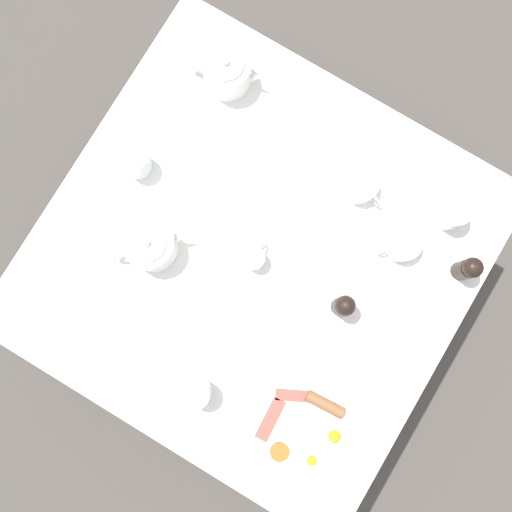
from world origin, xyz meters
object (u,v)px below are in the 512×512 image
creamer_jug (255,258)px  fork_by_plate (321,259)px  teapot_near (150,246)px  wine_glass_spare (452,215)px  salt_grinder (343,307)px  water_glass_short (136,162)px  water_glass_tall (197,393)px  teapot_far (227,72)px  knife_by_plate (104,337)px  breakfast_plate (304,427)px  teacup_with_saucer_right (360,187)px  pepper_grinder (468,269)px  teacup_with_saucer_left (402,245)px

creamer_jug → fork_by_plate: (0.09, -0.15, -0.03)m
teapot_near → wine_glass_spare: bearing=-8.6°
salt_grinder → fork_by_plate: 0.15m
water_glass_short → salt_grinder: bearing=-94.6°
water_glass_tall → teapot_far: bearing=26.0°
water_glass_tall → fork_by_plate: water_glass_tall is taller
teapot_far → knife_by_plate: (-0.74, -0.08, -0.05)m
breakfast_plate → teacup_with_saucer_right: teacup_with_saucer_right is taller
teapot_far → fork_by_plate: (-0.29, -0.46, -0.05)m
creamer_jug → fork_by_plate: creamer_jug is taller
breakfast_plate → knife_by_plate: (-0.07, 0.55, -0.01)m
water_glass_tall → pepper_grinder: pepper_grinder is taller
water_glass_tall → teacup_with_saucer_right: bearing=-7.7°
pepper_grinder → fork_by_plate: bearing=115.9°
breakfast_plate → teacup_with_saucer_left: bearing=1.9°
breakfast_plate → fork_by_plate: 0.42m
breakfast_plate → pepper_grinder: bearing=-15.3°
teapot_far → teacup_with_saucer_right: (-0.08, -0.45, -0.02)m
creamer_jug → water_glass_short: bearing=81.8°
teapot_far → water_glass_tall: (-0.73, -0.36, -0.00)m
breakfast_plate → water_glass_tall: size_ratio=3.28×
creamer_jug → teapot_near: bearing=114.4°
water_glass_tall → pepper_grinder: bearing=-34.8°
wine_glass_spare → knife_by_plate: wine_glass_spare is taller
creamer_jug → pepper_grinder: pepper_grinder is taller
salt_grinder → teacup_with_saucer_left: bearing=-13.8°
water_glass_short → breakfast_plate: bearing=-116.5°
teacup_with_saucer_right → salt_grinder: 0.32m
teacup_with_saucer_right → knife_by_plate: teacup_with_saucer_right is taller
teapot_near → teacup_with_saucer_right: bearing=1.7°
teapot_far → teacup_with_saucer_left: teapot_far is taller
knife_by_plate → breakfast_plate: bearing=-82.7°
pepper_grinder → creamer_jug: bearing=117.7°
salt_grinder → fork_by_plate: bearing=50.5°
teapot_far → water_glass_short: teapot_far is taller
water_glass_short → teapot_near: bearing=-138.0°
fork_by_plate → knife_by_plate: bearing=140.8°
water_glass_short → knife_by_plate: 0.45m
teapot_near → water_glass_tall: 0.38m
teapot_far → pepper_grinder: bearing=-26.5°
salt_grinder → knife_by_plate: (-0.37, 0.48, -0.06)m
water_glass_tall → water_glass_short: bearing=46.6°
teacup_with_saucer_right → fork_by_plate: (-0.21, -0.01, -0.03)m
creamer_jug → breakfast_plate: bearing=-132.9°
wine_glass_spare → creamer_jug: (-0.35, 0.37, -0.02)m
water_glass_tall → creamer_jug: water_glass_tall is taller
teapot_near → salt_grinder: bearing=-32.5°
teacup_with_saucer_right → knife_by_plate: bearing=151.3°
teacup_with_saucer_left → water_glass_short: (-0.17, 0.69, 0.02)m
breakfast_plate → salt_grinder: bearing=13.2°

